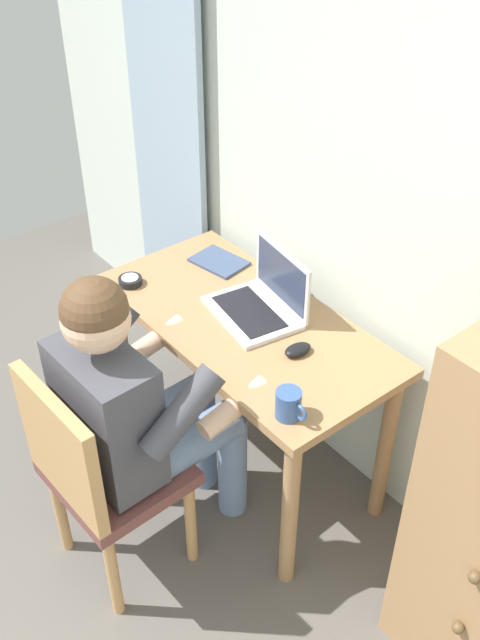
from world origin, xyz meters
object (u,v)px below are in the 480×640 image
object	(u,v)px
person_seated	(140,404)
computer_mouse	(298,350)
laptop	(262,300)
desk_clock	(130,281)
notebook_pad	(219,262)
chair	(98,471)
coffee_mug	(289,405)
desk	(244,344)

from	to	relation	value
person_seated	computer_mouse	xyz separation A→B (m)	(0.18, 0.52, 0.07)
laptop	computer_mouse	bearing A→B (deg)	-12.89
desk_clock	notebook_pad	bearing A→B (deg)	75.72
chair	coffee_mug	bearing A→B (deg)	51.88
desk	desk_clock	bearing A→B (deg)	-155.71
desk_clock	desk	bearing A→B (deg)	24.29
laptop	notebook_pad	world-z (taller)	laptop
chair	computer_mouse	size ratio (longest dim) A/B	8.77
person_seated	desk_clock	bearing A→B (deg)	150.85
desk	desk_clock	distance (m)	0.51
chair	laptop	xyz separation A→B (m)	(-0.09, 0.76, 0.29)
laptop	computer_mouse	distance (m)	0.27
person_seated	desk_clock	xyz separation A→B (m)	(-0.53, 0.30, 0.07)
computer_mouse	coffee_mug	world-z (taller)	coffee_mug
notebook_pad	desk	bearing A→B (deg)	-33.57
notebook_pad	chair	bearing A→B (deg)	-71.71
desk_clock	laptop	bearing A→B (deg)	31.72
person_seated	laptop	size ratio (longest dim) A/B	3.19
laptop	person_seated	bearing A→B (deg)	-81.86
computer_mouse	desk_clock	bearing A→B (deg)	-157.75
laptop	coffee_mug	world-z (taller)	laptop
person_seated	notebook_pad	distance (m)	0.79
computer_mouse	desk_clock	size ratio (longest dim) A/B	1.11
person_seated	desk	bearing A→B (deg)	99.89
chair	notebook_pad	xyz separation A→B (m)	(-0.45, 0.84, 0.25)
desk	computer_mouse	world-z (taller)	computer_mouse
person_seated	desk_clock	world-z (taller)	person_seated
desk_clock	coffee_mug	distance (m)	0.91
laptop	desk_clock	world-z (taller)	laptop
chair	laptop	size ratio (longest dim) A/B	2.34
laptop	chair	bearing A→B (deg)	-83.27
chair	laptop	world-z (taller)	laptop
person_seated	coffee_mug	world-z (taller)	person_seated
person_seated	computer_mouse	bearing A→B (deg)	71.14
chair	person_seated	xyz separation A→B (m)	(-0.01, 0.18, 0.18)
laptop	coffee_mug	xyz separation A→B (m)	(0.46, -0.28, -0.00)
computer_mouse	coffee_mug	distance (m)	0.30
desk	coffee_mug	xyz separation A→B (m)	(0.47, -0.21, 0.16)
computer_mouse	coffee_mug	bearing A→B (deg)	-42.46
desk_clock	notebook_pad	xyz separation A→B (m)	(0.09, 0.36, -0.01)
computer_mouse	desk_clock	distance (m)	0.74
desk	chair	xyz separation A→B (m)	(0.09, -0.68, -0.12)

